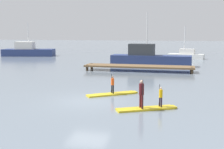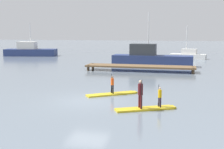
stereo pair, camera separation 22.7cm
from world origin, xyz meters
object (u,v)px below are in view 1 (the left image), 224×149
Objects in this scene: paddler_adult at (141,92)px; paddler_child_front at (161,96)px; fishing_boat_white_large at (149,58)px; paddler_child_solo at (112,84)px; paddleboard_near at (112,94)px; fishing_boat_green_midground at (186,55)px; motor_boat_small_navy at (28,51)px; paddleboard_far at (147,109)px.

paddler_adult is 1.29× the size of paddler_child_front.
paddler_child_solo is at bearing -91.68° from fishing_boat_white_large.
paddleboard_near is at bearing 124.61° from paddler_adult.
paddler_adult is at bearing -84.91° from fishing_boat_white_large.
fishing_boat_white_large reaches higher than paddler_adult.
paddler_child_solo is 0.23× the size of fishing_boat_green_midground.
paddler_child_front is at bearing -40.99° from paddleboard_near.
paddler_adult is at bearing -55.39° from paddleboard_near.
paddler_child_front is at bearing -82.07° from fishing_boat_white_large.
paddler_child_front reaches higher than paddleboard_near.
paddler_child_front is 0.14× the size of motor_boat_small_navy.
fishing_boat_green_midground is at bearing 79.90° from paddler_child_solo.
paddler_child_front is 31.75m from fishing_boat_green_midground.
paddleboard_far is at bearing -51.19° from paddleboard_near.
paddler_adult reaches higher than paddleboard_far.
paddler_adult reaches higher than paddler_child_solo.
paddleboard_near and paddleboard_far have the same top height.
motor_boat_small_navy is (-26.57, -0.72, 0.31)m from fishing_boat_green_midground.
motor_boat_small_navy is (-21.97, 10.30, -0.06)m from fishing_boat_white_large.
fishing_boat_white_large is 1.74× the size of fishing_boat_green_midground.
paddleboard_far is 2.07× the size of paddler_adult.
fishing_boat_green_midground reaches higher than paddler_child_solo.
paddleboard_near is 0.57× the size of fishing_boat_green_midground.
fishing_boat_white_large is at bearing 97.93° from paddler_child_front.
paddleboard_near is at bearing 128.81° from paddleboard_far.
paddler_child_solo is 29.18m from fishing_boat_green_midground.
fishing_boat_white_large is (0.52, 17.71, 0.18)m from paddler_child_solo.
paddleboard_near is at bearing -52.58° from motor_boat_small_navy.
paddleboard_far is 0.34× the size of fishing_boat_white_large.
paddler_adult is 39.54m from motor_boat_small_navy.
paddler_adult is at bearing -151.42° from paddler_child_front.
paddleboard_far is 32.19m from fishing_boat_green_midground.
paddler_adult is 21.31m from fishing_boat_white_large.
paddleboard_far is at bearing 28.84° from paddler_adult.
motor_boat_small_navy is at bearing 127.42° from paddleboard_near.
paddler_child_front is at bearing -51.27° from motor_boat_small_navy.
paddler_child_solo reaches higher than paddler_child_front.
fishing_boat_white_large reaches higher than motor_boat_small_navy.
paddler_adult is at bearing -151.16° from paddleboard_far.
paddler_child_front is 39.72m from motor_boat_small_navy.
motor_boat_small_navy reaches higher than fishing_boat_green_midground.
motor_boat_small_navy reaches higher than paddler_child_front.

